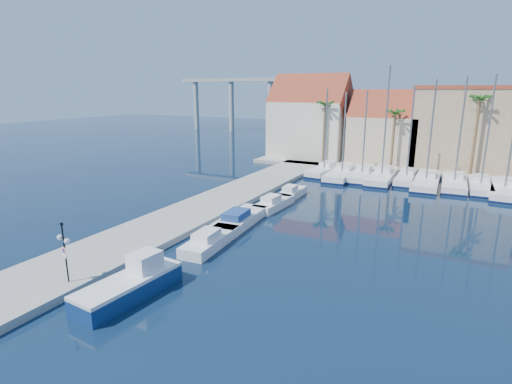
% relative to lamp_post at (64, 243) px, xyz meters
% --- Properties ---
extents(ground, '(260.00, 260.00, 0.00)m').
position_rel_lamp_post_xyz_m(ground, '(7.00, 2.29, -2.90)').
color(ground, black).
rests_on(ground, ground).
extents(quay_west, '(6.00, 77.00, 0.50)m').
position_rel_lamp_post_xyz_m(quay_west, '(-2.00, 15.79, -2.65)').
color(quay_west, gray).
rests_on(quay_west, ground).
extents(shore_north, '(54.00, 16.00, 0.50)m').
position_rel_lamp_post_xyz_m(shore_north, '(17.00, 50.29, -2.65)').
color(shore_north, gray).
rests_on(shore_north, ground).
extents(lamp_post, '(1.22, 0.55, 3.66)m').
position_rel_lamp_post_xyz_m(lamp_post, '(0.00, 0.00, 0.00)').
color(lamp_post, black).
rests_on(lamp_post, quay_west).
extents(fishing_boat, '(2.67, 6.57, 2.25)m').
position_rel_lamp_post_xyz_m(fishing_boat, '(3.82, 1.17, -2.16)').
color(fishing_boat, navy).
rests_on(fishing_boat, ground).
extents(motorboat_west_0, '(2.47, 6.31, 1.40)m').
position_rel_lamp_post_xyz_m(motorboat_west_0, '(3.67, 9.38, -2.39)').
color(motorboat_west_0, white).
rests_on(motorboat_west_0, ground).
extents(motorboat_west_1, '(2.89, 7.50, 1.40)m').
position_rel_lamp_post_xyz_m(motorboat_west_1, '(3.11, 14.78, -2.39)').
color(motorboat_west_1, white).
rests_on(motorboat_west_1, ground).
extents(motorboat_west_2, '(2.16, 5.89, 1.40)m').
position_rel_lamp_post_xyz_m(motorboat_west_2, '(3.67, 20.65, -2.39)').
color(motorboat_west_2, white).
rests_on(motorboat_west_2, ground).
extents(motorboat_west_3, '(1.76, 5.27, 1.40)m').
position_rel_lamp_post_xyz_m(motorboat_west_3, '(3.68, 25.27, -2.39)').
color(motorboat_west_3, white).
rests_on(motorboat_west_3, ground).
extents(sailboat_0, '(3.15, 9.14, 11.56)m').
position_rel_lamp_post_xyz_m(sailboat_0, '(3.12, 39.03, -2.31)').
color(sailboat_0, white).
rests_on(sailboat_0, ground).
extents(sailboat_1, '(3.13, 10.89, 11.17)m').
position_rel_lamp_post_xyz_m(sailboat_1, '(5.84, 38.19, -2.34)').
color(sailboat_1, white).
rests_on(sailboat_1, ground).
extents(sailboat_2, '(2.48, 9.13, 11.39)m').
position_rel_lamp_post_xyz_m(sailboat_2, '(8.44, 38.36, -2.32)').
color(sailboat_2, white).
rests_on(sailboat_2, ground).
extents(sailboat_3, '(3.15, 10.86, 14.31)m').
position_rel_lamp_post_xyz_m(sailboat_3, '(10.90, 38.58, -2.31)').
color(sailboat_3, white).
rests_on(sailboat_3, ground).
extents(sailboat_4, '(2.30, 8.43, 11.86)m').
position_rel_lamp_post_xyz_m(sailboat_4, '(13.85, 38.91, -2.30)').
color(sailboat_4, white).
rests_on(sailboat_4, ground).
extents(sailboat_5, '(3.14, 11.00, 12.61)m').
position_rel_lamp_post_xyz_m(sailboat_5, '(16.22, 38.25, -2.33)').
color(sailboat_5, white).
rests_on(sailboat_5, ground).
extents(sailboat_6, '(3.05, 10.31, 12.89)m').
position_rel_lamp_post_xyz_m(sailboat_6, '(19.31, 38.81, -2.32)').
color(sailboat_6, white).
rests_on(sailboat_6, ground).
extents(sailboat_7, '(2.67, 9.15, 13.11)m').
position_rel_lamp_post_xyz_m(sailboat_7, '(22.08, 38.50, -2.29)').
color(sailboat_7, white).
rests_on(sailboat_7, ground).
extents(sailboat_8, '(3.46, 10.70, 12.87)m').
position_rel_lamp_post_xyz_m(sailboat_8, '(24.47, 37.76, -2.32)').
color(sailboat_8, white).
rests_on(sailboat_8, ground).
extents(building_0, '(12.30, 9.00, 13.50)m').
position_rel_lamp_post_xyz_m(building_0, '(-3.00, 49.29, 3.62)').
color(building_0, beige).
rests_on(building_0, shore_north).
extents(building_1, '(10.30, 8.00, 11.00)m').
position_rel_lamp_post_xyz_m(building_1, '(9.00, 49.29, 2.39)').
color(building_1, beige).
rests_on(building_1, shore_north).
extents(building_2, '(14.20, 10.20, 11.50)m').
position_rel_lamp_post_xyz_m(building_2, '(20.00, 50.29, 3.36)').
color(building_2, '#9D8560').
rests_on(building_2, shore_north).
extents(palm_0, '(2.60, 2.60, 10.15)m').
position_rel_lamp_post_xyz_m(palm_0, '(1.00, 44.29, 6.18)').
color(palm_0, brown).
rests_on(palm_0, shore_north).
extents(palm_1, '(2.60, 2.60, 9.15)m').
position_rel_lamp_post_xyz_m(palm_1, '(11.00, 44.29, 5.23)').
color(palm_1, brown).
rests_on(palm_1, shore_north).
extents(palm_2, '(2.60, 2.60, 11.15)m').
position_rel_lamp_post_xyz_m(palm_2, '(21.00, 44.29, 7.11)').
color(palm_2, brown).
rests_on(palm_2, shore_north).
extents(viaduct, '(48.00, 2.20, 14.45)m').
position_rel_lamp_post_xyz_m(viaduct, '(-32.07, 84.29, 7.35)').
color(viaduct, '#9E9E99').
rests_on(viaduct, ground).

